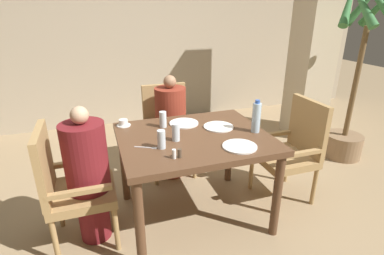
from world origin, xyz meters
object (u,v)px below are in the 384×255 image
chair_right_side (293,147)px  plate_main_left (240,146)px  diner_in_left_chair (88,175)px  teacup_with_saucer (123,123)px  glass_tall_near (163,119)px  potted_palm (355,89)px  plate_main_right (218,127)px  glass_tall_mid (176,132)px  glass_tall_far (161,139)px  water_bottle (256,117)px  chair_left_side (69,184)px  diner_in_far_chair (171,126)px  chair_far_side (168,127)px  plate_dessert_center (184,123)px

chair_right_side → plate_main_left: size_ratio=3.75×
diner_in_left_chair → teacup_with_saucer: size_ratio=9.28×
glass_tall_near → potted_palm: bearing=5.6°
plate_main_right → glass_tall_mid: 0.46m
chair_right_side → potted_palm: (1.15, 0.49, 0.35)m
potted_palm → diner_in_left_chair: bearing=-170.7°
diner_in_left_chair → teacup_with_saucer: (0.33, 0.40, 0.23)m
plate_main_left → teacup_with_saucer: teacup_with_saucer is taller
potted_palm → plate_main_left: bearing=-156.9°
glass_tall_mid → plate_main_right: bearing=19.4°
teacup_with_saucer → glass_tall_far: bearing=-68.6°
chair_right_side → water_bottle: size_ratio=3.52×
chair_left_side → diner_in_far_chair: diner_in_far_chair is taller
chair_left_side → potted_palm: 3.19m
chair_left_side → plate_main_right: (1.25, 0.10, 0.27)m
chair_far_side → glass_tall_near: bearing=-107.1°
chair_far_side → water_bottle: 1.17m
plate_main_left → water_bottle: water_bottle is taller
plate_main_right → chair_right_side: bearing=-7.7°
teacup_with_saucer → water_bottle: bearing=-25.4°
chair_left_side → chair_right_side: same height
potted_palm → plate_main_right: (-1.88, -0.39, -0.09)m
plate_main_right → plate_dessert_center: same height
chair_right_side → glass_tall_mid: chair_right_side is taller
water_bottle → glass_tall_far: 0.82m
chair_right_side → glass_tall_mid: size_ratio=6.94×
plate_main_right → water_bottle: 0.34m
glass_tall_mid → glass_tall_far: bearing=-145.0°
chair_far_side → glass_tall_far: 1.13m
diner_in_far_chair → glass_tall_mid: diner_in_far_chair is taller
diner_in_left_chair → potted_palm: size_ratio=0.51×
chair_left_side → diner_in_left_chair: 0.15m
diner_in_far_chair → teacup_with_saucer: size_ratio=9.37×
chair_right_side → plate_dessert_center: chair_right_side is taller
glass_tall_far → glass_tall_near: bearing=75.0°
teacup_with_saucer → glass_tall_far: 0.59m
water_bottle → glass_tall_mid: size_ratio=1.97×
chair_left_side → glass_tall_far: (0.69, -0.15, 0.33)m
plate_dessert_center → glass_tall_near: 0.20m
teacup_with_saucer → glass_tall_mid: 0.57m
chair_right_side → potted_palm: potted_palm is taller
diner_in_left_chair → glass_tall_mid: size_ratio=7.96×
chair_right_side → water_bottle: (-0.48, -0.09, 0.39)m
diner_in_far_chair → glass_tall_far: size_ratio=8.04×
potted_palm → chair_right_side: bearing=-157.0°
glass_tall_near → plate_main_left: bearing=-52.4°
water_bottle → glass_tall_far: water_bottle is taller
plate_main_left → plate_dessert_center: bearing=113.3°
diner_in_left_chair → chair_right_side: 1.84m
plate_dessert_center → plate_main_right: bearing=-34.0°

